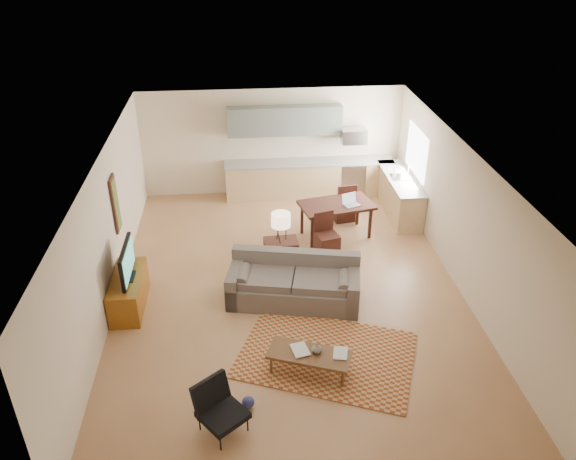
{
  "coord_description": "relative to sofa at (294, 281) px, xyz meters",
  "views": [
    {
      "loc": [
        -0.86,
        -8.84,
        6.26
      ],
      "look_at": [
        0.0,
        0.3,
        1.15
      ],
      "focal_mm": 35.0,
      "sensor_mm": 36.0,
      "label": 1
    }
  ],
  "objects": [
    {
      "name": "dining_table",
      "position": [
        1.18,
        2.37,
        -0.04
      ],
      "size": [
        1.73,
        1.21,
        0.79
      ],
      "primitive_type": null,
      "rotation": [
        0.0,
        0.0,
        0.22
      ],
      "color": "#321611",
      "rests_on": "floor"
    },
    {
      "name": "rug",
      "position": [
        0.38,
        -1.54,
        -0.42
      ],
      "size": [
        3.28,
        2.81,
        0.02
      ],
      "primitive_type": "cube",
      "rotation": [
        0.0,
        0.0,
        -0.38
      ],
      "color": "maroon",
      "rests_on": "floor"
    },
    {
      "name": "window_right",
      "position": [
        3.18,
        3.36,
        1.11
      ],
      "size": [
        0.02,
        1.4,
        1.05
      ],
      "primitive_type": "cube",
      "color": "white",
      "rests_on": "room"
    },
    {
      "name": "sofa",
      "position": [
        0.0,
        0.0,
        0.0
      ],
      "size": [
        2.67,
        1.57,
        0.87
      ],
      "primitive_type": null,
      "rotation": [
        0.0,
        0.0,
        -0.2
      ],
      "color": "#5E534C",
      "rests_on": "floor"
    },
    {
      "name": "soap_bottle",
      "position": [
        2.78,
        3.58,
        0.58
      ],
      "size": [
        0.13,
        0.13,
        0.19
      ],
      "primitive_type": "imported",
      "rotation": [
        0.0,
        0.0,
        -0.23
      ],
      "color": "beige",
      "rests_on": "kitchen_counter_right"
    },
    {
      "name": "dining_chair_near",
      "position": [
        0.87,
        1.61,
        0.02
      ],
      "size": [
        0.55,
        0.57,
        0.92
      ],
      "primitive_type": null,
      "rotation": [
        0.0,
        0.0,
        0.29
      ],
      "color": "#321611",
      "rests_on": "floor"
    },
    {
      "name": "room",
      "position": [
        -0.05,
        0.36,
        0.91
      ],
      "size": [
        9.0,
        9.0,
        9.0
      ],
      "color": "#A6744B",
      "rests_on": "ground"
    },
    {
      "name": "kitchen_range",
      "position": [
        1.95,
        4.54,
        0.01
      ],
      "size": [
        0.62,
        0.62,
        0.9
      ],
      "primitive_type": "cube",
      "color": "#A5A8AD",
      "rests_on": "ground"
    },
    {
      "name": "kitchen_counter_back",
      "position": [
        0.85,
        4.54,
        0.02
      ],
      "size": [
        4.26,
        0.64,
        0.92
      ],
      "primitive_type": null,
      "color": "tan",
      "rests_on": "ground"
    },
    {
      "name": "wall_art_left",
      "position": [
        -3.26,
        1.26,
        1.11
      ],
      "size": [
        0.06,
        0.42,
        1.1
      ],
      "primitive_type": null,
      "color": "olive",
      "rests_on": "room"
    },
    {
      "name": "tv",
      "position": [
        -2.96,
        0.12,
        0.52
      ],
      "size": [
        0.11,
        1.06,
        0.64
      ],
      "primitive_type": null,
      "color": "black",
      "rests_on": "tv_credenza"
    },
    {
      "name": "laptop",
      "position": [
        1.5,
        2.27,
        0.49
      ],
      "size": [
        0.4,
        0.36,
        0.25
      ],
      "primitive_type": null,
      "rotation": [
        0.0,
        0.0,
        0.38
      ],
      "color": "#A5A8AD",
      "rests_on": "dining_table"
    },
    {
      "name": "table_lamp",
      "position": [
        -0.16,
        0.94,
        0.63
      ],
      "size": [
        0.37,
        0.37,
        0.61
      ],
      "primitive_type": null,
      "rotation": [
        0.0,
        0.0,
        0.01
      ],
      "color": "beige",
      "rests_on": "console_table"
    },
    {
      "name": "book_b",
      "position": [
        0.41,
        -1.93,
        -0.04
      ],
      "size": [
        0.35,
        0.4,
        0.02
      ],
      "primitive_type": "imported",
      "rotation": [
        0.0,
        0.0,
        -0.24
      ],
      "color": "navy",
      "rests_on": "coffee_table"
    },
    {
      "name": "dining_chair_far",
      "position": [
        1.5,
        3.13,
        0.05
      ],
      "size": [
        0.53,
        0.55,
        0.96
      ],
      "primitive_type": null,
      "rotation": [
        0.0,
        0.0,
        3.29
      ],
      "color": "#321611",
      "rests_on": "floor"
    },
    {
      "name": "tv_credenza",
      "position": [
        -3.01,
        0.12,
        -0.12
      ],
      "size": [
        0.53,
        1.38,
        0.64
      ],
      "primitive_type": null,
      "color": "brown",
      "rests_on": "floor"
    },
    {
      "name": "upper_cabinets",
      "position": [
        0.25,
        4.69,
        1.51
      ],
      "size": [
        2.8,
        0.34,
        0.7
      ],
      "primitive_type": "cube",
      "color": "slate",
      "rests_on": "room"
    },
    {
      "name": "vase",
      "position": [
        0.16,
        -1.89,
        0.03
      ],
      "size": [
        0.21,
        0.21,
        0.17
      ],
      "primitive_type": "imported",
      "rotation": [
        0.0,
        0.0,
        0.16
      ],
      "color": "black",
      "rests_on": "coffee_table"
    },
    {
      "name": "kitchen_counter_right",
      "position": [
        2.88,
        3.36,
        0.02
      ],
      "size": [
        0.64,
        2.26,
        0.92
      ],
      "primitive_type": null,
      "color": "tan",
      "rests_on": "ground"
    },
    {
      "name": "coffee_table",
      "position": [
        0.04,
        -1.9,
        -0.24
      ],
      "size": [
        1.39,
        0.94,
        0.39
      ],
      "primitive_type": null,
      "rotation": [
        0.0,
        0.0,
        -0.36
      ],
      "color": "#4D2F17",
      "rests_on": "floor"
    },
    {
      "name": "console_table",
      "position": [
        -0.16,
        0.94,
        -0.05
      ],
      "size": [
        0.68,
        0.47,
        0.76
      ],
      "primitive_type": null,
      "rotation": [
        0.0,
        0.0,
        0.05
      ],
      "color": "#321611",
      "rests_on": "floor"
    },
    {
      "name": "triptych",
      "position": [
        -0.15,
        4.83,
        1.31
      ],
      "size": [
        1.7,
        0.04,
        0.5
      ],
      "primitive_type": null,
      "color": "beige",
      "rests_on": "room"
    },
    {
      "name": "armchair",
      "position": [
        -1.28,
        -2.93,
        -0.06
      ],
      "size": [
        0.93,
        0.93,
        0.76
      ],
      "primitive_type": null,
      "rotation": [
        0.0,
        0.0,
        0.66
      ],
      "color": "black",
      "rests_on": "floor"
    },
    {
      "name": "kitchen_microwave",
      "position": [
        1.95,
        4.56,
        1.11
      ],
      "size": [
        0.62,
        0.4,
        0.35
      ],
      "primitive_type": "cube",
      "color": "#A5A8AD",
      "rests_on": "room"
    },
    {
      "name": "book_a",
      "position": [
        -0.21,
        -1.86,
        -0.04
      ],
      "size": [
        0.38,
        0.43,
        0.03
      ],
      "primitive_type": "imported",
      "rotation": [
        0.0,
        0.0,
        0.21
      ],
      "color": "#97190A",
      "rests_on": "coffee_table"
    }
  ]
}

